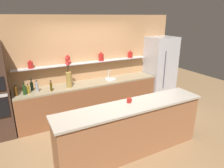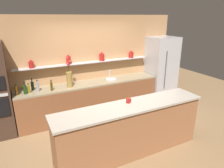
{
  "view_description": "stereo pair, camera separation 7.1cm",
  "coord_description": "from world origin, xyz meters",
  "px_view_note": "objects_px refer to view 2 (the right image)",
  "views": [
    {
      "loc": [
        -1.87,
        -3.38,
        2.56
      ],
      "look_at": [
        0.07,
        0.32,
        1.14
      ],
      "focal_mm": 32.0,
      "sensor_mm": 36.0,
      "label": 1
    },
    {
      "loc": [
        -1.81,
        -3.42,
        2.56
      ],
      "look_at": [
        0.07,
        0.32,
        1.14
      ],
      "focal_mm": 32.0,
      "sensor_mm": 36.0,
      "label": 2
    }
  ],
  "objects_px": {
    "bottle_oil_5": "(29,89)",
    "bottle_spirit_4": "(17,91)",
    "flower_vase": "(69,78)",
    "bottle_spirit_1": "(38,87)",
    "coffee_mug": "(128,101)",
    "bottle_wine_2": "(25,90)",
    "bottle_oil_0": "(52,86)",
    "bottle_wine_3": "(32,86)",
    "sink_fixture": "(111,79)",
    "refrigerator": "(161,70)"
  },
  "relations": [
    {
      "from": "bottle_spirit_1",
      "to": "bottle_oil_5",
      "type": "distance_m",
      "value": 0.2
    },
    {
      "from": "coffee_mug",
      "to": "bottle_oil_5",
      "type": "bearing_deg",
      "value": 133.62
    },
    {
      "from": "bottle_oil_0",
      "to": "bottle_spirit_1",
      "type": "height_order",
      "value": "bottle_spirit_1"
    },
    {
      "from": "bottle_wine_3",
      "to": "sink_fixture",
      "type": "bearing_deg",
      "value": -2.58
    },
    {
      "from": "flower_vase",
      "to": "sink_fixture",
      "type": "distance_m",
      "value": 1.19
    },
    {
      "from": "sink_fixture",
      "to": "coffee_mug",
      "type": "distance_m",
      "value": 1.81
    },
    {
      "from": "bottle_oil_5",
      "to": "bottle_spirit_4",
      "type": "bearing_deg",
      "value": -174.69
    },
    {
      "from": "bottle_spirit_1",
      "to": "coffee_mug",
      "type": "distance_m",
      "value": 2.19
    },
    {
      "from": "bottle_spirit_1",
      "to": "coffee_mug",
      "type": "xyz_separation_m",
      "value": [
        1.4,
        -1.68,
        0.03
      ]
    },
    {
      "from": "refrigerator",
      "to": "coffee_mug",
      "type": "bearing_deg",
      "value": -142.34
    },
    {
      "from": "bottle_spirit_4",
      "to": "bottle_oil_5",
      "type": "xyz_separation_m",
      "value": [
        0.25,
        0.02,
        -0.01
      ]
    },
    {
      "from": "bottle_spirit_4",
      "to": "bottle_oil_5",
      "type": "bearing_deg",
      "value": 5.31
    },
    {
      "from": "bottle_oil_0",
      "to": "bottle_spirit_1",
      "type": "xyz_separation_m",
      "value": [
        -0.29,
        0.1,
        0.01
      ]
    },
    {
      "from": "flower_vase",
      "to": "bottle_spirit_4",
      "type": "xyz_separation_m",
      "value": [
        -1.18,
        -0.0,
        -0.13
      ]
    },
    {
      "from": "refrigerator",
      "to": "sink_fixture",
      "type": "relative_size",
      "value": 6.46
    },
    {
      "from": "bottle_oil_5",
      "to": "bottle_wine_2",
      "type": "bearing_deg",
      "value": -151.81
    },
    {
      "from": "refrigerator",
      "to": "flower_vase",
      "type": "height_order",
      "value": "refrigerator"
    },
    {
      "from": "flower_vase",
      "to": "bottle_spirit_4",
      "type": "height_order",
      "value": "flower_vase"
    },
    {
      "from": "flower_vase",
      "to": "bottle_spirit_4",
      "type": "relative_size",
      "value": 2.98
    },
    {
      "from": "flower_vase",
      "to": "bottle_wine_2",
      "type": "distance_m",
      "value": 1.02
    },
    {
      "from": "refrigerator",
      "to": "sink_fixture",
      "type": "xyz_separation_m",
      "value": [
        -1.69,
        0.05,
        -0.05
      ]
    },
    {
      "from": "flower_vase",
      "to": "bottle_wine_3",
      "type": "distance_m",
      "value": 0.86
    },
    {
      "from": "bottle_spirit_4",
      "to": "coffee_mug",
      "type": "height_order",
      "value": "bottle_spirit_4"
    },
    {
      "from": "sink_fixture",
      "to": "bottle_spirit_4",
      "type": "xyz_separation_m",
      "value": [
        -2.35,
        -0.08,
        0.08
      ]
    },
    {
      "from": "sink_fixture",
      "to": "bottle_spirit_1",
      "type": "height_order",
      "value": "bottle_spirit_1"
    },
    {
      "from": "sink_fixture",
      "to": "bottle_wine_2",
      "type": "xyz_separation_m",
      "value": [
        -2.17,
        -0.1,
        0.08
      ]
    },
    {
      "from": "bottle_wine_2",
      "to": "bottle_oil_5",
      "type": "height_order",
      "value": "bottle_wine_2"
    },
    {
      "from": "flower_vase",
      "to": "bottle_oil_0",
      "type": "height_order",
      "value": "flower_vase"
    },
    {
      "from": "bottle_oil_0",
      "to": "bottle_spirit_1",
      "type": "distance_m",
      "value": 0.31
    },
    {
      "from": "sink_fixture",
      "to": "bottle_spirit_4",
      "type": "height_order",
      "value": "sink_fixture"
    },
    {
      "from": "coffee_mug",
      "to": "bottle_wine_2",
      "type": "bearing_deg",
      "value": 135.7
    },
    {
      "from": "bottle_spirit_1",
      "to": "bottle_spirit_4",
      "type": "bearing_deg",
      "value": -175.96
    },
    {
      "from": "bottle_spirit_4",
      "to": "coffee_mug",
      "type": "distance_m",
      "value": 2.48
    },
    {
      "from": "bottle_spirit_1",
      "to": "flower_vase",
      "type": "bearing_deg",
      "value": -2.25
    },
    {
      "from": "bottle_spirit_1",
      "to": "refrigerator",
      "type": "bearing_deg",
      "value": 0.07
    },
    {
      "from": "bottle_oil_0",
      "to": "bottle_spirit_1",
      "type": "relative_size",
      "value": 0.96
    },
    {
      "from": "sink_fixture",
      "to": "bottle_wine_2",
      "type": "bearing_deg",
      "value": -177.3
    },
    {
      "from": "bottle_spirit_1",
      "to": "bottle_oil_5",
      "type": "xyz_separation_m",
      "value": [
        -0.19,
        -0.01,
        -0.03
      ]
    },
    {
      "from": "refrigerator",
      "to": "flower_vase",
      "type": "xyz_separation_m",
      "value": [
        -2.85,
        -0.03,
        0.15
      ]
    },
    {
      "from": "bottle_wine_2",
      "to": "bottle_spirit_4",
      "type": "xyz_separation_m",
      "value": [
        -0.17,
        0.02,
        -0.0
      ]
    },
    {
      "from": "sink_fixture",
      "to": "bottle_wine_3",
      "type": "bearing_deg",
      "value": 177.42
    },
    {
      "from": "refrigerator",
      "to": "bottle_oil_0",
      "type": "xyz_separation_m",
      "value": [
        -3.3,
        -0.1,
        0.03
      ]
    },
    {
      "from": "refrigerator",
      "to": "bottle_oil_0",
      "type": "height_order",
      "value": "refrigerator"
    },
    {
      "from": "sink_fixture",
      "to": "bottle_spirit_1",
      "type": "relative_size",
      "value": 1.16
    },
    {
      "from": "refrigerator",
      "to": "flower_vase",
      "type": "bearing_deg",
      "value": -179.33
    },
    {
      "from": "bottle_oil_5",
      "to": "coffee_mug",
      "type": "height_order",
      "value": "bottle_oil_5"
    },
    {
      "from": "sink_fixture",
      "to": "bottle_oil_0",
      "type": "relative_size",
      "value": 1.2
    },
    {
      "from": "flower_vase",
      "to": "refrigerator",
      "type": "bearing_deg",
      "value": 0.67
    },
    {
      "from": "flower_vase",
      "to": "bottle_wine_3",
      "type": "xyz_separation_m",
      "value": [
        -0.84,
        0.17,
        -0.13
      ]
    },
    {
      "from": "sink_fixture",
      "to": "bottle_wine_2",
      "type": "distance_m",
      "value": 2.18
    }
  ]
}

